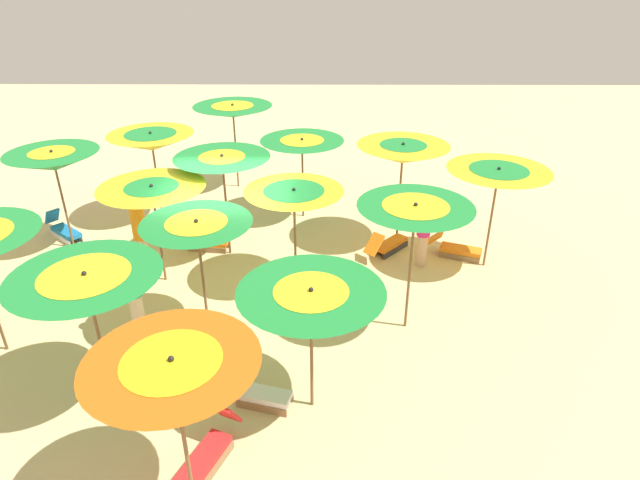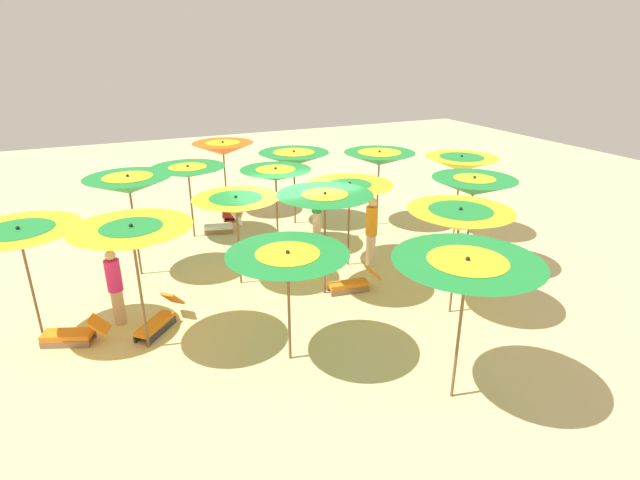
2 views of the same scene
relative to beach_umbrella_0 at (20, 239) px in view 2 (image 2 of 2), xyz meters
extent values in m
cube|color=beige|center=(5.60, 0.79, -2.14)|extent=(39.97, 39.97, 0.04)
cylinder|color=brown|center=(0.00, 0.00, -1.06)|extent=(0.05, 0.05, 2.11)
cone|color=yellow|center=(0.00, 0.00, -0.01)|extent=(2.16, 2.16, 0.39)
cone|color=#1E8C38|center=(0.00, 0.00, 0.08)|extent=(1.23, 1.23, 0.22)
sphere|color=black|center=(0.00, 0.00, 0.21)|extent=(0.07, 0.07, 0.07)
cylinder|color=brown|center=(1.85, -1.16, -1.00)|extent=(0.05, 0.05, 2.24)
cone|color=yellow|center=(1.85, -1.16, 0.12)|extent=(2.12, 2.12, 0.44)
cone|color=#1E8C38|center=(1.85, -1.16, 0.23)|extent=(1.07, 1.07, 0.22)
sphere|color=black|center=(1.85, -1.16, 0.37)|extent=(0.07, 0.07, 0.07)
cylinder|color=brown|center=(4.21, -2.61, -1.15)|extent=(0.05, 0.05, 1.94)
cone|color=#1E8C38|center=(4.21, -2.61, -0.18)|extent=(2.13, 2.13, 0.34)
cone|color=yellow|center=(4.21, -2.61, -0.09)|extent=(1.11, 1.11, 0.18)
sphere|color=black|center=(4.21, -2.61, 0.02)|extent=(0.07, 0.07, 0.07)
cylinder|color=brown|center=(6.26, -4.70, -0.97)|extent=(0.05, 0.05, 2.29)
cone|color=#1E8C38|center=(6.26, -4.70, 0.17)|extent=(2.26, 2.26, 0.34)
cone|color=yellow|center=(6.26, -4.70, 0.26)|extent=(1.20, 1.20, 0.18)
sphere|color=black|center=(6.26, -4.70, 0.37)|extent=(0.07, 0.07, 0.07)
cylinder|color=brown|center=(2.09, 2.30, -0.97)|extent=(0.05, 0.05, 2.30)
cone|color=#1E8C38|center=(2.09, 2.30, 0.18)|extent=(2.01, 2.01, 0.41)
cone|color=yellow|center=(2.09, 2.30, 0.27)|extent=(1.15, 1.15, 0.23)
sphere|color=black|center=(2.09, 2.30, 0.41)|extent=(0.07, 0.07, 0.07)
cylinder|color=brown|center=(4.24, 0.79, -1.14)|extent=(0.05, 0.05, 1.96)
cone|color=yellow|center=(4.24, 0.79, -0.16)|extent=(1.99, 1.99, 0.37)
cone|color=#1E8C38|center=(4.24, 0.79, -0.08)|extent=(1.22, 1.22, 0.23)
sphere|color=black|center=(4.24, 0.79, 0.06)|extent=(0.07, 0.07, 0.07)
cylinder|color=brown|center=(5.86, -0.53, -1.02)|extent=(0.05, 0.05, 2.20)
cone|color=#1E8C38|center=(5.86, -0.53, 0.08)|extent=(2.11, 2.11, 0.37)
cone|color=yellow|center=(5.86, -0.53, 0.18)|extent=(1.01, 1.01, 0.18)
sphere|color=black|center=(5.86, -0.53, 0.30)|extent=(0.07, 0.07, 0.07)
cylinder|color=brown|center=(7.97, -2.43, -1.07)|extent=(0.05, 0.05, 2.10)
cone|color=yellow|center=(7.97, -2.43, -0.02)|extent=(2.13, 2.13, 0.43)
cone|color=#1E8C38|center=(7.97, -2.43, 0.08)|extent=(1.28, 1.28, 0.26)
sphere|color=black|center=(7.97, -2.43, 0.23)|extent=(0.07, 0.07, 0.07)
cylinder|color=brown|center=(3.82, 4.35, -1.13)|extent=(0.05, 0.05, 1.97)
cone|color=#1E8C38|center=(3.82, 4.35, -0.15)|extent=(2.12, 2.12, 0.30)
cone|color=yellow|center=(3.82, 4.35, -0.07)|extent=(1.07, 1.07, 0.15)
sphere|color=black|center=(3.82, 4.35, 0.03)|extent=(0.07, 0.07, 0.07)
cylinder|color=brown|center=(5.80, 2.48, -1.06)|extent=(0.05, 0.05, 2.11)
cone|color=#1E8C38|center=(5.80, 2.48, 0.00)|extent=(1.91, 1.91, 0.30)
cone|color=yellow|center=(5.80, 2.48, 0.07)|extent=(1.06, 1.06, 0.17)
sphere|color=black|center=(5.80, 2.48, 0.18)|extent=(0.07, 0.07, 0.07)
cylinder|color=brown|center=(7.09, 0.67, -1.13)|extent=(0.05, 0.05, 1.97)
cone|color=yellow|center=(7.09, 0.67, -0.14)|extent=(2.16, 2.16, 0.39)
cone|color=#1E8C38|center=(7.09, 0.67, -0.04)|extent=(1.08, 1.08, 0.19)
sphere|color=black|center=(7.09, 0.67, 0.08)|extent=(0.07, 0.07, 0.07)
cylinder|color=brown|center=(9.70, -0.79, -1.03)|extent=(0.05, 0.05, 2.17)
cone|color=#1E8C38|center=(9.70, -0.79, 0.05)|extent=(2.03, 2.03, 0.42)
cone|color=yellow|center=(9.70, -0.79, 0.17)|extent=(0.99, 0.99, 0.21)
sphere|color=black|center=(9.70, -0.79, 0.30)|extent=(0.07, 0.07, 0.07)
cylinder|color=brown|center=(5.30, 6.13, -1.03)|extent=(0.05, 0.05, 2.17)
cone|color=orange|center=(5.30, 6.13, 0.05)|extent=(1.97, 1.97, 0.40)
cone|color=yellow|center=(5.30, 6.13, 0.15)|extent=(1.11, 1.11, 0.23)
sphere|color=black|center=(5.30, 6.13, 0.29)|extent=(0.07, 0.07, 0.07)
cylinder|color=brown|center=(7.01, 4.22, -1.08)|extent=(0.05, 0.05, 2.08)
cone|color=#1E8C38|center=(7.01, 4.22, -0.04)|extent=(2.16, 2.16, 0.41)
cone|color=yellow|center=(7.01, 4.22, 0.05)|extent=(1.27, 1.27, 0.24)
sphere|color=black|center=(7.01, 4.22, 0.20)|extent=(0.07, 0.07, 0.07)
cylinder|color=brown|center=(9.33, 3.04, -1.06)|extent=(0.05, 0.05, 2.11)
cone|color=#1E8C38|center=(9.33, 3.04, -0.01)|extent=(2.17, 2.17, 0.40)
cone|color=yellow|center=(9.33, 3.04, 0.08)|extent=(1.32, 1.32, 0.24)
sphere|color=black|center=(9.33, 3.04, 0.22)|extent=(0.07, 0.07, 0.07)
cylinder|color=brown|center=(11.02, 1.31, -1.04)|extent=(0.05, 0.05, 2.16)
cone|color=yellow|center=(11.02, 1.31, 0.04)|extent=(2.07, 2.07, 0.40)
cone|color=#1E8C38|center=(11.02, 1.31, 0.13)|extent=(1.25, 1.25, 0.24)
sphere|color=black|center=(11.02, 1.31, 0.27)|extent=(0.07, 0.07, 0.07)
cube|color=olive|center=(4.52, 4.20, -2.05)|extent=(0.81, 0.25, 0.14)
cube|color=olive|center=(4.61, 4.51, -2.05)|extent=(0.81, 0.25, 0.14)
cube|color=white|center=(4.56, 4.36, -1.93)|extent=(0.89, 0.53, 0.10)
cube|color=white|center=(5.11, 4.21, -1.67)|extent=(0.41, 0.40, 0.44)
cube|color=#333338|center=(2.17, -0.78, -2.05)|extent=(0.66, 0.72, 0.14)
cube|color=#333338|center=(1.94, -0.57, -2.05)|extent=(0.66, 0.72, 0.14)
cube|color=orange|center=(2.05, -0.67, -1.93)|extent=(0.87, 0.91, 0.10)
cube|color=orange|center=(2.50, -0.18, -1.69)|extent=(0.51, 0.52, 0.42)
cube|color=olive|center=(0.39, -0.54, -2.05)|extent=(0.88, 0.37, 0.14)
cube|color=olive|center=(0.52, -0.21, -2.05)|extent=(0.88, 0.37, 0.14)
cube|color=orange|center=(0.46, -0.37, -1.93)|extent=(0.99, 0.67, 0.10)
cube|color=orange|center=(1.04, -0.60, -1.73)|extent=(0.46, 0.46, 0.33)
cube|color=olive|center=(6.38, -0.83, -2.05)|extent=(0.91, 0.16, 0.14)
cube|color=olive|center=(6.41, -0.54, -2.05)|extent=(0.91, 0.16, 0.14)
cube|color=orange|center=(6.39, -0.69, -1.93)|extent=(0.95, 0.41, 0.10)
cube|color=orange|center=(7.01, -0.77, -1.73)|extent=(0.39, 0.34, 0.34)
cube|color=silver|center=(9.93, -1.36, -2.05)|extent=(0.77, 0.65, 0.14)
cube|color=silver|center=(10.14, -1.10, -2.05)|extent=(0.77, 0.65, 0.14)
cube|color=#1972B7|center=(10.03, -1.23, -1.93)|extent=(0.95, 0.88, 0.10)
cube|color=#1972B7|center=(10.50, -1.62, -1.69)|extent=(0.43, 0.44, 0.41)
cube|color=olive|center=(5.13, 5.65, -2.05)|extent=(0.41, 0.91, 0.14)
cube|color=olive|center=(5.44, 5.52, -2.05)|extent=(0.41, 0.91, 0.14)
cube|color=red|center=(5.28, 5.59, -1.93)|extent=(0.68, 1.03, 0.10)
cube|color=red|center=(5.04, 5.01, -1.64)|extent=(0.44, 0.43, 0.49)
cylinder|color=beige|center=(7.05, 2.59, -1.69)|extent=(0.24, 0.24, 0.86)
cylinder|color=green|center=(7.05, 2.59, -0.88)|extent=(0.30, 0.30, 0.75)
sphere|color=beige|center=(7.05, 2.59, -0.39)|extent=(0.23, 0.23, 0.23)
cylinder|color=#D8A87F|center=(1.44, 0.00, -1.74)|extent=(0.24, 0.24, 0.76)
cylinder|color=#D82672|center=(1.44, 0.00, -1.02)|extent=(0.30, 0.30, 0.67)
sphere|color=#D8A87F|center=(1.44, 0.00, -0.59)|extent=(0.21, 0.21, 0.21)
cylinder|color=beige|center=(7.59, 0.38, -1.69)|extent=(0.24, 0.24, 0.86)
cylinder|color=orange|center=(7.59, 0.38, -0.89)|extent=(0.30, 0.30, 0.75)
sphere|color=beige|center=(7.59, 0.38, -0.40)|extent=(0.23, 0.23, 0.23)
sphere|color=yellow|center=(11.42, 3.75, -1.94)|extent=(0.36, 0.36, 0.36)
camera|label=1|loc=(3.65, 10.71, 4.17)|focal=30.53mm
camera|label=2|loc=(1.48, -10.00, 3.38)|focal=28.32mm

